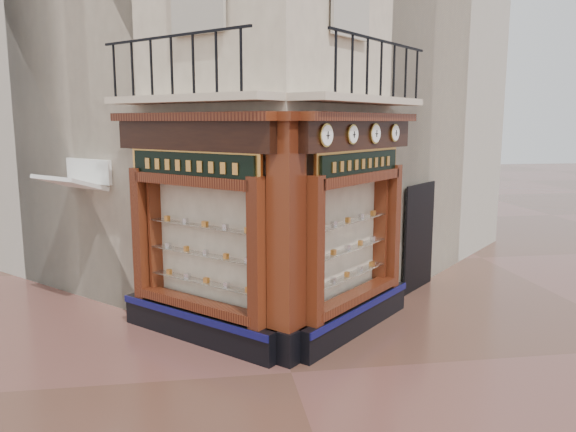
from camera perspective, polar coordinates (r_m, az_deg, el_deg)
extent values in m
plane|color=#513126|center=(9.00, 0.32, -15.62)|extent=(80.00, 80.00, 0.00)
cube|color=beige|center=(14.42, -3.68, 18.19)|extent=(11.31, 11.31, 12.00)
cube|color=#B3AA9C|center=(16.80, -13.18, 15.01)|extent=(11.31, 11.31, 11.00)
cube|color=#B3AA9C|center=(17.17, 4.13, 15.11)|extent=(11.31, 11.31, 11.00)
cube|color=black|center=(10.22, -9.19, -10.92)|extent=(2.72, 2.72, 0.55)
cube|color=#0D0D44|center=(10.02, -10.01, -10.05)|extent=(2.50, 2.50, 0.12)
cube|color=#331009|center=(8.87, -3.07, -3.83)|extent=(0.37, 0.37, 2.45)
cube|color=#331009|center=(10.83, -14.61, -1.69)|extent=(0.37, 0.37, 2.45)
cube|color=beige|center=(10.03, -8.07, -2.50)|extent=(1.80, 1.80, 2.10)
cube|color=black|center=(9.60, -9.63, 8.06)|extent=(2.69, 2.69, 0.50)
cube|color=#331009|center=(9.55, -9.99, 9.91)|extent=(2.86, 2.86, 0.14)
cube|color=black|center=(10.57, 6.82, -10.15)|extent=(2.72, 2.72, 0.55)
cube|color=#0D0D44|center=(10.41, 7.76, -9.23)|extent=(2.50, 2.50, 0.12)
cube|color=#331009|center=(9.00, 2.59, -3.64)|extent=(0.37, 0.37, 2.45)
cube|color=#331009|center=(11.39, 10.45, -1.00)|extent=(0.37, 0.37, 2.45)
cube|color=beige|center=(10.33, 5.39, -2.09)|extent=(1.80, 1.80, 2.10)
cube|color=black|center=(9.97, 7.10, 8.17)|extent=(2.69, 2.69, 0.50)
cube|color=#331009|center=(9.93, 7.49, 9.95)|extent=(2.86, 2.86, 0.14)
cube|color=black|center=(9.34, -0.17, -12.81)|extent=(0.78, 0.78, 0.55)
cube|color=#331009|center=(8.79, -0.17, -1.12)|extent=(0.64, 0.64, 3.50)
cube|color=#331009|center=(8.64, -0.18, 10.10)|extent=(0.85, 0.85, 0.14)
cube|color=beige|center=(9.54, -10.13, 11.65)|extent=(2.97, 2.97, 0.12)
cube|color=black|center=(9.40, -11.83, 17.45)|extent=(2.36, 2.36, 0.04)
cube|color=beige|center=(9.93, 7.63, 11.62)|extent=(2.97, 2.97, 0.12)
cube|color=black|center=(9.86, 9.52, 17.14)|extent=(2.36, 2.36, 0.04)
cylinder|color=#B8983D|center=(8.78, 3.85, 8.18)|extent=(0.29, 0.29, 0.37)
cylinder|color=white|center=(8.76, 4.02, 8.18)|extent=(0.24, 0.24, 0.31)
cube|color=black|center=(8.76, 4.10, 8.17)|extent=(0.02, 0.02, 0.12)
cube|color=black|center=(8.76, 4.10, 8.17)|extent=(0.07, 0.07, 0.01)
cylinder|color=#B8983D|center=(9.48, 6.53, 8.24)|extent=(0.27, 0.27, 0.33)
cylinder|color=white|center=(9.46, 6.68, 8.23)|extent=(0.21, 0.21, 0.28)
cube|color=black|center=(9.45, 6.76, 8.23)|extent=(0.02, 0.02, 0.11)
cube|color=black|center=(9.45, 6.76, 8.23)|extent=(0.07, 0.07, 0.01)
cylinder|color=#B8983D|center=(10.18, 8.79, 8.27)|extent=(0.29, 0.29, 0.36)
cylinder|color=white|center=(10.16, 8.94, 8.27)|extent=(0.23, 0.23, 0.31)
cube|color=black|center=(10.16, 9.02, 8.27)|extent=(0.02, 0.02, 0.12)
cube|color=black|center=(10.16, 9.02, 8.27)|extent=(0.07, 0.07, 0.01)
cylinder|color=#B8983D|center=(10.88, 10.75, 8.29)|extent=(0.27, 0.27, 0.33)
cylinder|color=white|center=(10.87, 10.89, 8.29)|extent=(0.22, 0.22, 0.28)
cube|color=black|center=(10.86, 10.96, 8.28)|extent=(0.02, 0.02, 0.11)
cube|color=black|center=(10.86, 10.96, 8.28)|extent=(0.07, 0.07, 0.01)
cube|color=gold|center=(9.60, -9.72, 5.07)|extent=(2.17, 2.17, 0.58)
cube|color=black|center=(9.57, -9.90, 5.05)|extent=(2.03, 2.03, 0.44)
cube|color=gold|center=(9.97, 7.24, 5.29)|extent=(2.03, 2.03, 0.54)
cube|color=black|center=(9.96, 7.44, 5.28)|extent=(1.89, 1.89, 0.41)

